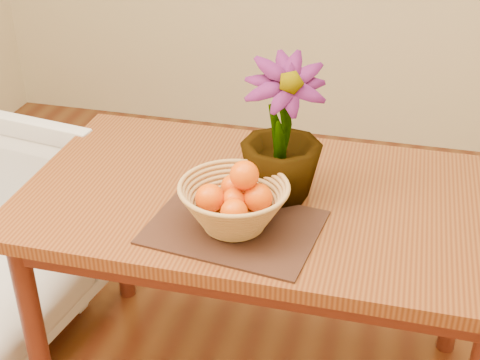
# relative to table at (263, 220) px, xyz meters

# --- Properties ---
(table) EXTENTS (1.40, 0.80, 0.75)m
(table) POSITION_rel_table_xyz_m (0.00, 0.00, 0.00)
(table) COLOR brown
(table) RESTS_ON floor
(placemat) EXTENTS (0.48, 0.38, 0.01)m
(placemat) POSITION_rel_table_xyz_m (-0.04, -0.19, 0.09)
(placemat) COLOR #351C13
(placemat) RESTS_ON table
(wicker_basket) EXTENTS (0.29, 0.29, 0.12)m
(wicker_basket) POSITION_rel_table_xyz_m (-0.04, -0.19, 0.15)
(wicker_basket) COLOR tan
(wicker_basket) RESTS_ON placemat
(orange_pile) EXTENTS (0.20, 0.19, 0.14)m
(orange_pile) POSITION_rel_table_xyz_m (-0.04, -0.18, 0.19)
(orange_pile) COLOR #E95203
(orange_pile) RESTS_ON wicker_basket
(potted_plant) EXTENTS (0.29, 0.29, 0.41)m
(potted_plant) POSITION_rel_table_xyz_m (0.04, 0.01, 0.29)
(potted_plant) COLOR #1D4914
(potted_plant) RESTS_ON table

